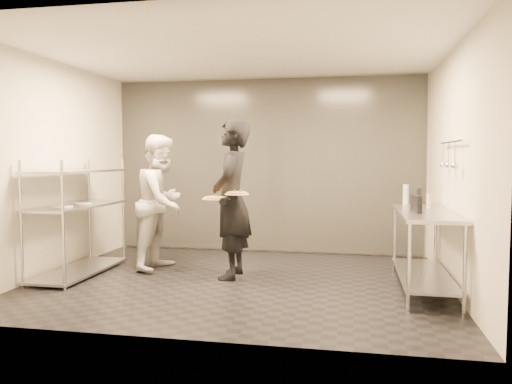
% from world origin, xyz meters
% --- Properties ---
extents(room_shell, '(5.00, 4.00, 2.80)m').
position_xyz_m(room_shell, '(0.00, 1.18, 1.40)').
color(room_shell, black).
rests_on(room_shell, ground).
extents(pass_rack, '(0.60, 1.60, 1.50)m').
position_xyz_m(pass_rack, '(-2.15, -0.00, 0.77)').
color(pass_rack, '#B3B5BA').
rests_on(pass_rack, ground).
extents(prep_counter, '(0.60, 1.80, 0.92)m').
position_xyz_m(prep_counter, '(2.18, 0.00, 0.63)').
color(prep_counter, '#B3B5BA').
rests_on(prep_counter, ground).
extents(utensil_rail, '(0.07, 1.20, 0.31)m').
position_xyz_m(utensil_rail, '(2.43, -0.00, 1.55)').
color(utensil_rail, '#B3B5BA').
rests_on(utensil_rail, room_shell).
extents(waiter, '(0.51, 0.75, 2.00)m').
position_xyz_m(waiter, '(-0.13, 0.19, 1.00)').
color(waiter, black).
rests_on(waiter, ground).
extents(chef, '(0.81, 0.98, 1.83)m').
position_xyz_m(chef, '(-1.20, 0.53, 0.92)').
color(chef, silver).
rests_on(chef, ground).
extents(pizza_plate_near, '(0.35, 0.35, 0.05)m').
position_xyz_m(pizza_plate_near, '(-0.28, 0.01, 1.03)').
color(pizza_plate_near, white).
rests_on(pizza_plate_near, waiter).
extents(pizza_plate_far, '(0.29, 0.29, 0.05)m').
position_xyz_m(pizza_plate_far, '(-0.01, -0.06, 1.10)').
color(pizza_plate_far, white).
rests_on(pizza_plate_far, waiter).
extents(salad_plate, '(0.26, 0.26, 0.07)m').
position_xyz_m(salad_plate, '(-0.21, 0.50, 1.36)').
color(salad_plate, white).
rests_on(salad_plate, waiter).
extents(pos_monitor, '(0.10, 0.27, 0.19)m').
position_xyz_m(pos_monitor, '(2.06, -0.17, 1.01)').
color(pos_monitor, black).
rests_on(pos_monitor, prep_counter).
extents(bottle_green, '(0.07, 0.07, 0.26)m').
position_xyz_m(bottle_green, '(2.05, 0.80, 1.05)').
color(bottle_green, gray).
rests_on(bottle_green, prep_counter).
extents(bottle_clear, '(0.05, 0.05, 0.17)m').
position_xyz_m(bottle_clear, '(2.28, 0.38, 1.01)').
color(bottle_clear, gray).
rests_on(bottle_clear, prep_counter).
extents(bottle_dark, '(0.06, 0.06, 0.21)m').
position_xyz_m(bottle_dark, '(2.21, 0.80, 1.03)').
color(bottle_dark, black).
rests_on(bottle_dark, prep_counter).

